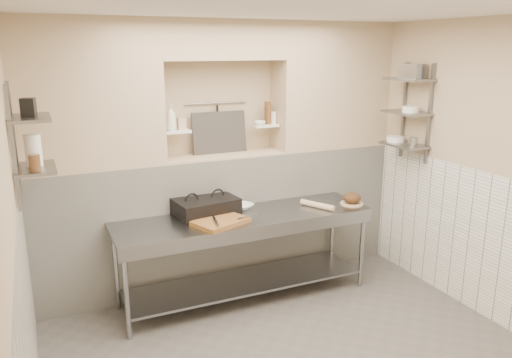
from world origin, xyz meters
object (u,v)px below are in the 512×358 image
jug_left (33,150)px  bowl_alcove (260,123)px  mixing_bowl (243,206)px  bread_loaf (352,198)px  prep_table (245,240)px  panini_press (205,206)px  rolling_pin (317,205)px  bottle_soap (171,118)px  cutting_board (221,222)px

jug_left → bowl_alcove: bearing=15.9°
mixing_bowl → bread_loaf: bearing=-16.6°
prep_table → mixing_bowl: 0.37m
bowl_alcove → panini_press: bearing=-156.5°
panini_press → bread_loaf: bearing=-20.0°
rolling_pin → jug_left: bearing=-179.5°
mixing_bowl → bottle_soap: bottle_soap is taller
bowl_alcove → jug_left: (-2.27, -0.65, 0.01)m
bottle_soap → bowl_alcove: 0.99m
prep_table → jug_left: jug_left is taller
bread_loaf → mixing_bowl: bearing=163.4°
panini_press → jug_left: bearing=-175.7°
bread_loaf → bottle_soap: 2.07m
cutting_board → jug_left: 1.75m
prep_table → panini_press: (-0.34, 0.23, 0.34)m
rolling_pin → panini_press: bearing=165.5°
cutting_board → bread_loaf: size_ratio=2.59×
bowl_alcove → jug_left: 2.36m
mixing_bowl → bowl_alcove: (0.34, 0.33, 0.81)m
bread_loaf → bowl_alcove: bowl_alcove is taller
panini_press → mixing_bowl: size_ratio=3.18×
rolling_pin → jug_left: (-2.65, -0.02, 0.81)m
panini_press → bottle_soap: 0.94m
cutting_board → prep_table: bearing=21.6°
mixing_bowl → jug_left: 2.11m
rolling_pin → jug_left: 2.77m
panini_press → cutting_board: (0.04, -0.34, -0.06)m
bottle_soap → bowl_alcove: size_ratio=2.02×
cutting_board → bowl_alcove: size_ratio=3.82×
bowl_alcove → jug_left: bearing=-164.1°
cutting_board → bowl_alcove: (0.72, 0.67, 0.81)m
panini_press → jug_left: 1.72m
cutting_board → mixing_bowl: (0.38, 0.34, 0.00)m
cutting_board → mixing_bowl: 0.51m
mixing_bowl → prep_table: bearing=-108.3°
panini_press → rolling_pin: size_ratio=1.69×
panini_press → bowl_alcove: 1.11m
prep_table → mixing_bowl: mixing_bowl is taller
prep_table → bowl_alcove: bowl_alcove is taller
jug_left → rolling_pin: bearing=0.5°
prep_table → jug_left: 2.15m
prep_table → cutting_board: 0.43m
bottle_soap → jug_left: bearing=-153.6°
cutting_board → bottle_soap: size_ratio=1.89×
rolling_pin → bottle_soap: bearing=155.6°
bread_loaf → bowl_alcove: bearing=139.6°
mixing_bowl → jug_left: jug_left is taller
rolling_pin → bread_loaf: 0.41m
bowl_alcove → jug_left: jug_left is taller
rolling_pin → jug_left: size_ratio=1.55×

